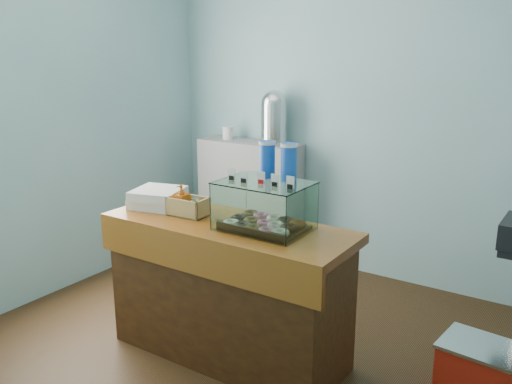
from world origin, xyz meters
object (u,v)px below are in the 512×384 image
Objects in this scene: counter at (228,289)px; coffee_urn at (274,116)px; display_case at (268,202)px; red_cooler at (480,376)px.

coffee_urn is (-0.64, 1.59, 0.89)m from counter.
display_case is 1.09× the size of coffee_urn.
coffee_urn is 2.72m from red_cooler.
display_case is at bearing -59.48° from coffee_urn.
counter is at bearing -166.30° from display_case.
red_cooler is at bearing 12.74° from counter.
display_case is (0.25, 0.06, 0.60)m from counter.
counter is 1.93m from coffee_urn.
counter is 3.45× the size of red_cooler.
coffee_urn is at bearing 112.09° from counter.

